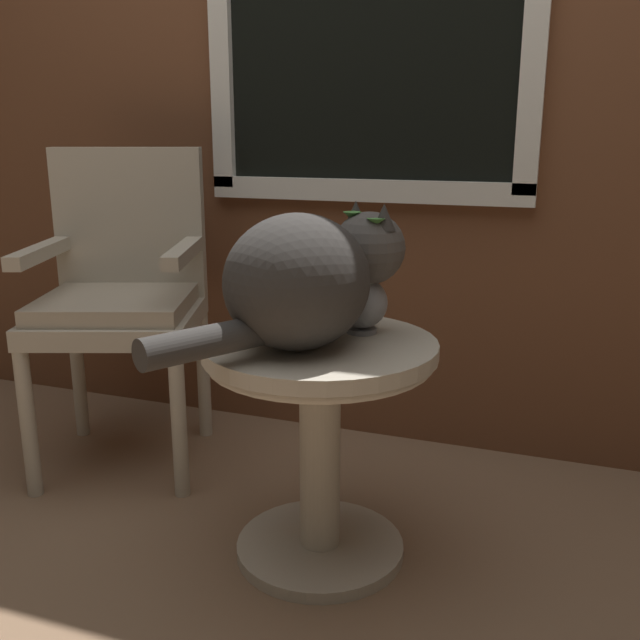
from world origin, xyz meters
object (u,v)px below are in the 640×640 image
Objects in this scene: wicker_chair at (122,287)px; pewter_vase_with_ivy at (362,296)px; wicker_side_table at (320,409)px; cat at (306,279)px.

pewter_vase_with_ivy is at bearing -15.44° from wicker_chair.
wicker_chair is 0.88m from pewter_vase_with_ivy.
cat reaches higher than wicker_side_table.
cat is (-0.02, -0.05, 0.33)m from wicker_side_table.
wicker_side_table is at bearing -23.34° from wicker_chair.
wicker_chair is at bearing 164.56° from pewter_vase_with_ivy.
wicker_side_table is 1.93× the size of pewter_vase_with_ivy.
wicker_chair is at bearing 153.09° from cat.
wicker_chair is (-0.77, 0.33, 0.17)m from wicker_side_table.
cat reaches higher than pewter_vase_with_ivy.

